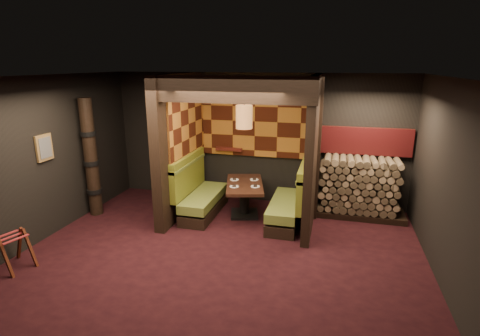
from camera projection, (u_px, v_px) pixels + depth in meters
name	position (u px, v px, depth m)	size (l,w,h in m)	color
floor	(220.00, 257.00, 6.09)	(6.50, 5.50, 0.02)	black
ceiling	(217.00, 76.00, 5.31)	(6.50, 5.50, 0.02)	black
wall_back	(256.00, 139.00, 8.27)	(6.50, 0.02, 2.85)	black
wall_front	(119.00, 264.00, 3.13)	(6.50, 0.02, 2.85)	black
wall_left	(40.00, 160.00, 6.48)	(0.02, 5.50, 2.85)	black
wall_right	(455.00, 191.00, 4.92)	(0.02, 5.50, 2.85)	black
partition_left	(180.00, 146.00, 7.56)	(0.20, 2.20, 2.85)	black
partition_right	(313.00, 153.00, 6.97)	(0.15, 2.10, 2.85)	black
header_beam	(229.00, 90.00, 6.03)	(2.85, 0.18, 0.44)	black
tapa_back_panel	(255.00, 121.00, 8.13)	(2.40, 0.06, 1.55)	#AA6521
tapa_side_panel	(188.00, 124.00, 7.58)	(0.04, 1.85, 1.45)	#AA6521
lacquer_shelf	(229.00, 149.00, 8.38)	(0.60, 0.12, 0.07)	#541A14
booth_bench_left	(199.00, 195.00, 7.75)	(0.68, 1.60, 1.14)	black
booth_bench_right	(291.00, 203.00, 7.29)	(0.68, 1.60, 1.14)	black
dining_table	(245.00, 194.00, 7.63)	(1.02, 1.46, 0.70)	black
place_settings	(245.00, 183.00, 7.56)	(0.69, 0.72, 0.03)	white
pendant_lamp	(244.00, 117.00, 7.15)	(0.32, 0.32, 1.03)	brown
framed_picture	(44.00, 148.00, 6.51)	(0.05, 0.36, 0.46)	olive
luggage_rack	(13.00, 249.00, 5.70)	(0.67, 0.55, 0.63)	#42170A
totem_column	(91.00, 159.00, 7.52)	(0.31, 0.31, 2.40)	black
firewood_stack	(362.00, 188.00, 7.56)	(1.73, 0.70, 1.22)	black
mosaic_header	(365.00, 141.00, 7.63)	(1.83, 0.10, 0.56)	maroon
bay_front_post	(318.00, 150.00, 7.19)	(0.08, 0.08, 2.85)	black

